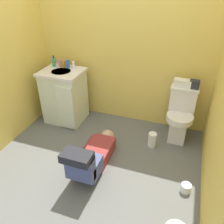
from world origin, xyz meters
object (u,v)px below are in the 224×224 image
at_px(bottle_amber, 63,64).
at_px(toilet_paper_roll, 186,188).
at_px(tissue_box, 182,83).
at_px(paper_towel_roll, 152,140).
at_px(soap_dispenser, 54,62).
at_px(bottle_blue, 68,64).
at_px(person_plumber, 92,156).
at_px(toiletry_bag, 194,84).
at_px(toilet, 180,115).
at_px(vanity_cabinet, 65,96).
at_px(bottle_pink, 60,63).
at_px(faucet, 66,64).
at_px(bottle_white, 73,65).

relative_size(bottle_amber, toilet_paper_roll, 1.01).
bearing_deg(tissue_box, paper_towel_roll, -121.88).
xyz_separation_m(soap_dispenser, bottle_blue, (0.23, 0.01, -0.00)).
bearing_deg(soap_dispenser, tissue_box, 1.83).
relative_size(person_plumber, toiletry_bag, 8.59).
bearing_deg(toilet_paper_roll, toiletry_bag, 94.77).
height_order(toilet, vanity_cabinet, vanity_cabinet).
height_order(person_plumber, bottle_pink, bottle_pink).
distance_m(tissue_box, soap_dispenser, 1.87).
bearing_deg(person_plumber, paper_towel_roll, 46.51).
bearing_deg(faucet, tissue_box, 1.36).
xyz_separation_m(soap_dispenser, toilet_paper_roll, (2.11, -0.99, -0.84)).
bearing_deg(bottle_blue, vanity_cabinet, -105.92).
relative_size(faucet, toilet_paper_roll, 0.91).
bearing_deg(faucet, vanity_cabinet, -88.69).
height_order(bottle_blue, toilet_paper_roll, bottle_blue).
xyz_separation_m(toiletry_bag, soap_dispenser, (-2.02, -0.06, 0.08)).
distance_m(toilet, paper_towel_roll, 0.51).
height_order(toilet, person_plumber, toilet).
bearing_deg(person_plumber, soap_dispenser, 135.77).
distance_m(bottle_amber, toilet_paper_roll, 2.34).
relative_size(bottle_amber, bottle_blue, 0.87).
relative_size(bottle_pink, bottle_amber, 1.09).
height_order(vanity_cabinet, bottle_white, bottle_white).
relative_size(tissue_box, toiletry_bag, 1.77).
bearing_deg(bottle_blue, toilet, -1.30).
xyz_separation_m(toilet, toiletry_bag, (0.11, 0.09, 0.44)).
bearing_deg(soap_dispenser, paper_towel_roll, -12.25).
bearing_deg(tissue_box, faucet, -178.64).
bearing_deg(toilet_paper_roll, bottle_pink, 153.67).
xyz_separation_m(vanity_cabinet, bottle_amber, (-0.04, 0.13, 0.46)).
distance_m(faucet, soap_dispenser, 0.19).
distance_m(faucet, tissue_box, 1.68).
bearing_deg(paper_towel_roll, bottle_blue, 165.49).
xyz_separation_m(vanity_cabinet, bottle_pink, (-0.10, 0.13, 0.46)).
xyz_separation_m(faucet, tissue_box, (1.68, 0.04, -0.07)).
xyz_separation_m(faucet, toilet_paper_roll, (1.92, -1.01, -0.82)).
xyz_separation_m(bottle_blue, bottle_white, (0.07, 0.02, -0.01)).
xyz_separation_m(faucet, soap_dispenser, (-0.19, -0.02, 0.02)).
xyz_separation_m(toiletry_bag, bottle_blue, (-1.79, -0.05, 0.08)).
bearing_deg(bottle_pink, soap_dispenser, -177.38).
height_order(soap_dispenser, bottle_amber, soap_dispenser).
xyz_separation_m(vanity_cabinet, person_plumber, (0.82, -0.86, -0.24)).
xyz_separation_m(faucet, bottle_amber, (-0.03, -0.02, 0.01)).
distance_m(vanity_cabinet, toilet_paper_roll, 2.13).
distance_m(toilet, soap_dispenser, 1.98).
distance_m(faucet, paper_towel_roll, 1.66).
bearing_deg(toiletry_bag, paper_towel_roll, -134.65).
bearing_deg(bottle_white, tissue_box, 1.27).
xyz_separation_m(bottle_pink, bottle_blue, (0.14, 0.00, 0.00)).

